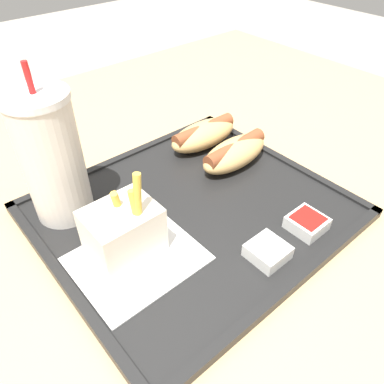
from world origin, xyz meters
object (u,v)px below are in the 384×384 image
object	(u,v)px
fries_carton	(124,231)
sauce_cup_ketchup	(307,223)
sauce_cup_mayo	(270,250)
hot_dog_near	(235,152)
soda_cup	(52,158)
hot_dog_far	(203,134)

from	to	relation	value
fries_carton	sauce_cup_ketchup	world-z (taller)	fries_carton
sauce_cup_mayo	sauce_cup_ketchup	bearing A→B (deg)	-1.06
hot_dog_near	soda_cup	bearing A→B (deg)	164.03
soda_cup	sauce_cup_ketchup	bearing A→B (deg)	-46.68
fries_carton	sauce_cup_ketchup	distance (m)	0.23
hot_dog_near	sauce_cup_ketchup	xyz separation A→B (m)	(-0.03, -0.16, -0.01)
hot_dog_far	sauce_cup_mayo	size ratio (longest dim) A/B	2.95
sauce_cup_ketchup	fries_carton	bearing A→B (deg)	149.25
sauce_cup_mayo	sauce_cup_ketchup	distance (m)	0.07
soda_cup	hot_dog_near	world-z (taller)	soda_cup
soda_cup	hot_dog_far	bearing A→B (deg)	0.13
hot_dog_far	hot_dog_near	xyz separation A→B (m)	(0.00, -0.07, 0.00)
hot_dog_far	hot_dog_near	distance (m)	0.07
hot_dog_far	soda_cup	bearing A→B (deg)	-179.87
hot_dog_near	fries_carton	world-z (taller)	fries_carton
hot_dog_near	fries_carton	distance (m)	0.23
hot_dog_far	hot_dog_near	bearing A→B (deg)	-90.00
hot_dog_near	fries_carton	xyz separation A→B (m)	(-0.23, -0.04, 0.01)
fries_carton	sauce_cup_mayo	bearing A→B (deg)	-42.69
sauce_cup_ketchup	hot_dog_far	bearing A→B (deg)	82.39
sauce_cup_ketchup	hot_dog_near	bearing A→B (deg)	79.05
soda_cup	hot_dog_far	world-z (taller)	soda_cup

